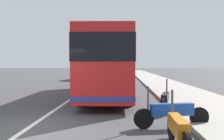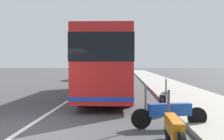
{
  "view_description": "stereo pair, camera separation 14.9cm",
  "coord_description": "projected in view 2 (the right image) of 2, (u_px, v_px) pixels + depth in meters",
  "views": [
    {
      "loc": [
        -6.9,
        -2.8,
        1.9
      ],
      "look_at": [
        7.3,
        -2.18,
        1.56
      ],
      "focal_mm": 39.31,
      "sensor_mm": 36.0,
      "label": 1
    },
    {
      "loc": [
        -6.89,
        -2.95,
        1.9
      ],
      "look_at": [
        7.3,
        -2.18,
        1.56
      ],
      "focal_mm": 39.31,
      "sensor_mm": 36.0,
      "label": 2
    }
  ],
  "objects": [
    {
      "name": "motorcycle_angled",
      "position": [
        164.0,
        100.0,
        9.71
      ],
      "size": [
        2.24,
        0.66,
        1.27
      ],
      "rotation": [
        0.0,
        0.0,
        -0.26
      ],
      "color": "black",
      "rests_on": "ground"
    },
    {
      "name": "ground_plane",
      "position": [
        23.0,
        130.0,
        7.08
      ],
      "size": [
        220.0,
        220.0,
        0.0
      ],
      "primitive_type": "plane",
      "color": "#424244"
    },
    {
      "name": "car_oncoming",
      "position": [
        82.0,
        74.0,
        29.19
      ],
      "size": [
        4.43,
        2.09,
        1.42
      ],
      "rotation": [
        0.0,
        0.0,
        3.21
      ],
      "color": "black",
      "rests_on": "ground"
    },
    {
      "name": "motorcycle_by_tree",
      "position": [
        174.0,
        130.0,
        5.28
      ],
      "size": [
        2.22,
        0.25,
        1.27
      ],
      "rotation": [
        0.0,
        0.0,
        -0.01
      ],
      "color": "black",
      "rests_on": "ground"
    },
    {
      "name": "car_ahead_same_lane",
      "position": [
        118.0,
        70.0,
        47.38
      ],
      "size": [
        4.64,
        1.86,
        1.51
      ],
      "rotation": [
        0.0,
        0.0,
        0.01
      ],
      "color": "#2D7238",
      "rests_on": "ground"
    },
    {
      "name": "lane_divider_line",
      "position": [
        83.0,
        91.0,
        17.06
      ],
      "size": [
        110.0,
        0.16,
        0.01
      ],
      "primitive_type": "cube",
      "color": "silver",
      "rests_on": "ground"
    },
    {
      "name": "car_side_street",
      "position": [
        97.0,
        71.0,
        41.75
      ],
      "size": [
        4.59,
        1.88,
        1.51
      ],
      "rotation": [
        0.0,
        0.0,
        3.11
      ],
      "color": "silver",
      "rests_on": "ground"
    },
    {
      "name": "coach_bus",
      "position": [
        108.0,
        62.0,
        14.71
      ],
      "size": [
        11.62,
        2.77,
        3.47
      ],
      "rotation": [
        0.0,
        0.0,
        0.03
      ],
      "color": "red",
      "rests_on": "ground"
    },
    {
      "name": "sidewalk_curb",
      "position": [
        178.0,
        91.0,
        16.71
      ],
      "size": [
        110.0,
        3.6,
        0.14
      ],
      "primitive_type": "cube",
      "color": "#9E998E",
      "rests_on": "ground"
    },
    {
      "name": "motorcycle_nearest_curb",
      "position": [
        169.0,
        112.0,
        7.26
      ],
      "size": [
        0.49,
        2.3,
        1.25
      ],
      "rotation": [
        0.0,
        0.0,
        1.75
      ],
      "color": "black",
      "rests_on": "ground"
    }
  ]
}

